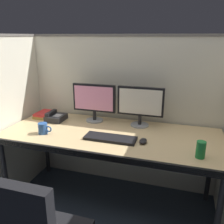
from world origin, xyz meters
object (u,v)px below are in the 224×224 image
(desk, at_px, (110,139))
(computer_mouse, at_px, (143,141))
(monitor_right, at_px, (140,104))
(coffee_mug, at_px, (43,128))
(monitor_left, at_px, (94,100))
(keyboard_main, at_px, (110,138))
(soda_can, at_px, (201,150))
(book_stack, at_px, (44,114))
(desk_phone, at_px, (56,117))

(desk, bearing_deg, computer_mouse, -18.33)
(monitor_right, bearing_deg, coffee_mug, -150.59)
(coffee_mug, bearing_deg, monitor_left, 54.16)
(monitor_left, xyz_separation_m, keyboard_main, (0.29, -0.38, -0.20))
(desk, relative_size, soda_can, 15.57)
(monitor_left, xyz_separation_m, soda_can, (0.98, -0.49, -0.15))
(monitor_right, xyz_separation_m, keyboard_main, (-0.17, -0.38, -0.20))
(monitor_right, height_order, coffee_mug, monitor_right)
(monitor_left, height_order, soda_can, monitor_left)
(desk, xyz_separation_m, monitor_right, (0.21, 0.27, 0.27))
(book_stack, distance_m, coffee_mug, 0.47)
(monitor_right, distance_m, soda_can, 0.73)
(desk, relative_size, coffee_mug, 15.08)
(desk, relative_size, keyboard_main, 4.42)
(desk_phone, distance_m, coffee_mug, 0.34)
(keyboard_main, bearing_deg, coffee_mug, -175.02)
(keyboard_main, xyz_separation_m, desk_phone, (-0.67, 0.28, 0.02))
(monitor_left, xyz_separation_m, monitor_right, (0.46, 0.00, 0.00))
(monitor_left, relative_size, keyboard_main, 1.00)
(soda_can, bearing_deg, book_stack, 163.44)
(book_stack, bearing_deg, soda_can, -16.56)
(desk_phone, distance_m, soda_can, 1.42)
(monitor_left, relative_size, soda_can, 3.52)
(desk_phone, xyz_separation_m, book_stack, (-0.17, 0.07, -0.01))
(monitor_left, bearing_deg, monitor_right, 0.29)
(soda_can, bearing_deg, keyboard_main, 171.11)
(computer_mouse, distance_m, coffee_mug, 0.87)
(keyboard_main, height_order, computer_mouse, computer_mouse)
(keyboard_main, relative_size, soda_can, 3.52)
(book_stack, relative_size, coffee_mug, 1.75)
(keyboard_main, bearing_deg, soda_can, -8.89)
(desk_phone, xyz_separation_m, coffee_mug, (0.07, -0.33, 0.01))
(desk, xyz_separation_m, monitor_left, (-0.25, 0.27, 0.27))
(monitor_left, relative_size, coffee_mug, 3.41)
(monitor_right, distance_m, computer_mouse, 0.43)
(monitor_right, bearing_deg, desk_phone, -173.24)
(monitor_right, distance_m, book_stack, 1.03)
(desk, xyz_separation_m, coffee_mug, (-0.56, -0.16, 0.10))
(desk_phone, height_order, book_stack, desk_phone)
(desk_phone, distance_m, book_stack, 0.18)
(monitor_left, height_order, keyboard_main, monitor_left)
(coffee_mug, bearing_deg, soda_can, -2.50)
(desk, relative_size, desk_phone, 10.00)
(book_stack, bearing_deg, desk_phone, -21.10)
(monitor_left, distance_m, desk_phone, 0.44)
(keyboard_main, height_order, coffee_mug, coffee_mug)
(keyboard_main, height_order, soda_can, soda_can)
(keyboard_main, xyz_separation_m, book_stack, (-0.84, 0.35, 0.01))
(keyboard_main, height_order, desk_phone, desk_phone)
(computer_mouse, bearing_deg, coffee_mug, -175.91)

